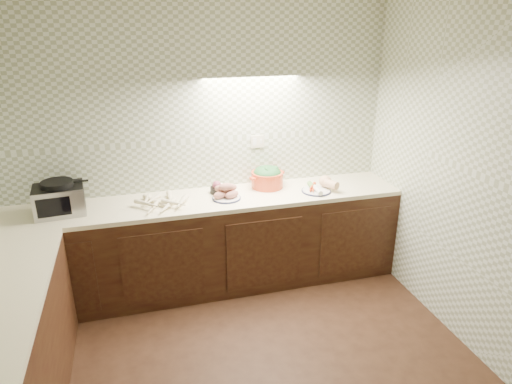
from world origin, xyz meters
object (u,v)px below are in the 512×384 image
object	(u,v)px
sweet_potato_plate	(226,193)
veg_plate	(320,185)
onion_bowl	(218,188)
dutch_oven	(267,177)
toaster_oven	(59,198)
parsnip_pile	(166,201)

from	to	relation	value
sweet_potato_plate	veg_plate	bearing A→B (deg)	-1.50
onion_bowl	dutch_oven	xyz separation A→B (m)	(0.49, 0.03, 0.06)
toaster_oven	onion_bowl	distance (m)	1.37
sweet_potato_plate	veg_plate	xyz separation A→B (m)	(0.91, -0.02, -0.01)
sweet_potato_plate	onion_bowl	world-z (taller)	sweet_potato_plate
parsnip_pile	dutch_oven	size ratio (longest dim) A/B	1.05
toaster_oven	sweet_potato_plate	xyz separation A→B (m)	(1.40, -0.05, -0.08)
onion_bowl	veg_plate	bearing A→B (deg)	-10.89
toaster_oven	dutch_oven	distance (m)	1.85
parsnip_pile	sweet_potato_plate	world-z (taller)	sweet_potato_plate
parsnip_pile	onion_bowl	bearing A→B (deg)	17.63
parsnip_pile	veg_plate	size ratio (longest dim) A/B	1.18
toaster_oven	veg_plate	distance (m)	2.31
onion_bowl	dutch_oven	size ratio (longest dim) A/B	0.39
parsnip_pile	toaster_oven	bearing A→B (deg)	176.53
toaster_oven	parsnip_pile	size ratio (longest dim) A/B	1.02
dutch_oven	sweet_potato_plate	bearing A→B (deg)	-177.74
parsnip_pile	dutch_oven	bearing A→B (deg)	10.56
sweet_potato_plate	parsnip_pile	bearing A→B (deg)	179.75
parsnip_pile	onion_bowl	xyz separation A→B (m)	(0.49, 0.16, 0.01)
toaster_oven	veg_plate	bearing A→B (deg)	-7.18
parsnip_pile	onion_bowl	size ratio (longest dim) A/B	2.68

